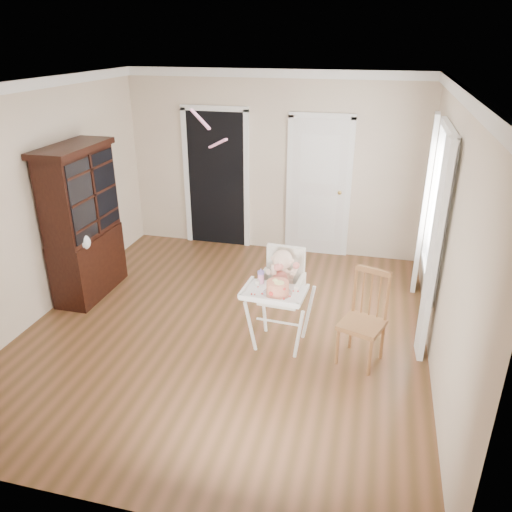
% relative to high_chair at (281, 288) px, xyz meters
% --- Properties ---
extents(floor, '(5.00, 5.00, 0.00)m').
position_rel_high_chair_xyz_m(floor, '(-0.67, 0.16, -0.69)').
color(floor, '#53381C').
rests_on(floor, ground).
extents(ceiling, '(5.00, 5.00, 0.00)m').
position_rel_high_chair_xyz_m(ceiling, '(-0.67, 0.16, 2.01)').
color(ceiling, white).
rests_on(ceiling, wall_back).
extents(wall_back, '(4.50, 0.00, 4.50)m').
position_rel_high_chair_xyz_m(wall_back, '(-0.67, 2.66, 0.66)').
color(wall_back, beige).
rests_on(wall_back, floor).
extents(wall_left, '(0.00, 5.00, 5.00)m').
position_rel_high_chair_xyz_m(wall_left, '(-2.92, 0.16, 0.66)').
color(wall_left, beige).
rests_on(wall_left, floor).
extents(wall_right, '(0.00, 5.00, 5.00)m').
position_rel_high_chair_xyz_m(wall_right, '(1.58, 0.16, 0.66)').
color(wall_right, beige).
rests_on(wall_right, floor).
extents(crown_molding, '(4.50, 5.00, 0.12)m').
position_rel_high_chair_xyz_m(crown_molding, '(-0.67, 0.16, 1.95)').
color(crown_molding, white).
rests_on(crown_molding, ceiling).
extents(doorway, '(1.06, 0.05, 2.22)m').
position_rel_high_chair_xyz_m(doorway, '(-1.57, 2.64, 0.42)').
color(doorway, black).
rests_on(doorway, wall_back).
extents(closet_door, '(0.96, 0.09, 2.13)m').
position_rel_high_chair_xyz_m(closet_door, '(0.03, 2.63, 0.33)').
color(closet_door, white).
rests_on(closet_door, wall_back).
extents(window_right, '(0.13, 1.84, 2.30)m').
position_rel_high_chair_xyz_m(window_right, '(1.51, 0.96, 0.60)').
color(window_right, white).
rests_on(window_right, wall_right).
extents(high_chair, '(0.68, 0.83, 1.12)m').
position_rel_high_chair_xyz_m(high_chair, '(0.00, 0.00, 0.00)').
color(high_chair, white).
rests_on(high_chair, floor).
extents(baby, '(0.32, 0.25, 0.50)m').
position_rel_high_chair_xyz_m(baby, '(0.00, 0.03, 0.16)').
color(baby, beige).
rests_on(baby, high_chair).
extents(cake, '(0.29, 0.29, 0.13)m').
position_rel_high_chair_xyz_m(cake, '(0.02, -0.28, 0.15)').
color(cake, silver).
rests_on(cake, high_chair).
extents(sippy_cup, '(0.07, 0.07, 0.17)m').
position_rel_high_chair_xyz_m(sippy_cup, '(-0.19, -0.10, 0.16)').
color(sippy_cup, pink).
rests_on(sippy_cup, high_chair).
extents(china_cabinet, '(0.51, 1.15, 1.95)m').
position_rel_high_chair_xyz_m(china_cabinet, '(-2.65, 0.59, 0.28)').
color(china_cabinet, black).
rests_on(china_cabinet, floor).
extents(dining_chair, '(0.52, 0.52, 1.00)m').
position_rel_high_chair_xyz_m(dining_chair, '(0.88, -0.08, -0.22)').
color(dining_chair, brown).
rests_on(dining_chair, floor).
extents(streamer, '(0.35, 0.38, 0.15)m').
position_rel_high_chair_xyz_m(streamer, '(-0.95, 0.37, 1.65)').
color(streamer, pink).
rests_on(streamer, ceiling).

